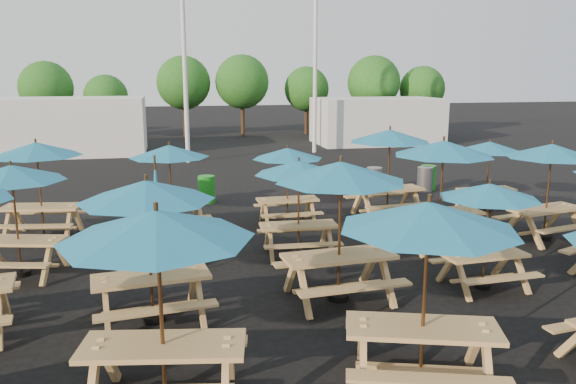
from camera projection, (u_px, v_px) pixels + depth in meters
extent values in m
plane|color=black|center=(302.00, 253.00, 12.73)|extent=(120.00, 120.00, 0.00)
cube|color=tan|center=(18.00, 240.00, 11.16)|extent=(1.89, 1.10, 0.06)
cube|color=tan|center=(2.00, 265.00, 10.58)|extent=(1.79, 0.66, 0.04)
cube|color=tan|center=(35.00, 244.00, 11.86)|extent=(1.79, 0.66, 0.04)
cylinder|color=black|center=(22.00, 273.00, 11.30)|extent=(0.36, 0.36, 0.10)
cylinder|color=brown|center=(16.00, 221.00, 11.07)|extent=(0.04, 0.04, 2.28)
cone|color=teal|center=(11.00, 173.00, 10.88)|extent=(2.49, 2.49, 0.32)
cube|color=tan|center=(42.00, 207.00, 13.79)|extent=(1.96, 1.02, 0.06)
cube|color=tan|center=(32.00, 226.00, 13.18)|extent=(1.89, 0.56, 0.04)
cube|color=tan|center=(53.00, 212.00, 14.52)|extent=(1.89, 0.56, 0.04)
cylinder|color=black|center=(44.00, 235.00, 13.94)|extent=(0.37, 0.37, 0.10)
cylinder|color=brown|center=(40.00, 190.00, 13.70)|extent=(0.05, 0.05, 2.39)
cone|color=teal|center=(36.00, 149.00, 13.49)|extent=(2.48, 2.48, 0.33)
cube|color=tan|center=(163.00, 346.00, 6.69)|extent=(2.06, 1.09, 0.07)
cube|color=tan|center=(174.00, 342.00, 7.46)|extent=(1.97, 0.61, 0.04)
cylinder|color=brown|center=(161.00, 311.00, 6.60)|extent=(0.05, 0.05, 2.50)
cone|color=teal|center=(157.00, 225.00, 6.38)|extent=(2.62, 2.62, 0.35)
cube|color=tan|center=(151.00, 277.00, 9.07)|extent=(1.94, 0.96, 0.06)
cube|color=tan|center=(157.00, 311.00, 8.50)|extent=(1.88, 0.50, 0.04)
cube|color=tan|center=(148.00, 280.00, 9.76)|extent=(1.88, 0.50, 0.04)
cylinder|color=black|center=(153.00, 318.00, 9.22)|extent=(0.37, 0.37, 0.10)
cylinder|color=brown|center=(150.00, 252.00, 8.98)|extent=(0.05, 0.05, 2.38)
cone|color=teal|center=(146.00, 190.00, 8.78)|extent=(2.41, 2.41, 0.33)
cube|color=tan|center=(158.00, 228.00, 12.00)|extent=(1.92, 1.03, 0.06)
cube|color=tan|center=(152.00, 251.00, 11.40)|extent=(1.83, 0.58, 0.04)
cube|color=tan|center=(165.00, 233.00, 12.71)|extent=(1.83, 0.58, 0.04)
cylinder|color=black|center=(160.00, 259.00, 12.14)|extent=(0.36, 0.36, 0.10)
cylinder|color=brown|center=(157.00, 209.00, 11.91)|extent=(0.04, 0.04, 2.32)
cone|color=teal|center=(156.00, 191.00, 11.83)|extent=(0.22, 0.22, 1.51)
cube|color=tan|center=(171.00, 203.00, 14.44)|extent=(1.85, 0.98, 0.06)
cube|color=tan|center=(177.00, 219.00, 13.92)|extent=(1.77, 0.55, 0.04)
cube|color=tan|center=(167.00, 208.00, 15.08)|extent=(1.77, 0.55, 0.04)
cylinder|color=black|center=(172.00, 228.00, 14.58)|extent=(0.35, 0.35, 0.10)
cylinder|color=brown|center=(171.00, 188.00, 14.36)|extent=(0.04, 0.04, 2.24)
cone|color=teal|center=(169.00, 151.00, 14.16)|extent=(2.35, 2.35, 0.31)
cube|color=tan|center=(423.00, 328.00, 7.17)|extent=(2.08, 1.32, 0.06)
cube|color=tan|center=(430.00, 380.00, 6.54)|extent=(1.93, 0.85, 0.04)
cube|color=tan|center=(415.00, 326.00, 7.93)|extent=(1.93, 0.85, 0.04)
cylinder|color=black|center=(420.00, 381.00, 7.32)|extent=(0.39, 0.39, 0.11)
cylinder|color=brown|center=(424.00, 296.00, 7.08)|extent=(0.05, 0.05, 2.48)
cone|color=teal|center=(429.00, 215.00, 6.86)|extent=(2.82, 2.82, 0.35)
cube|color=tan|center=(339.00, 256.00, 9.93)|extent=(2.04, 0.94, 0.07)
cube|color=tan|center=(355.00, 288.00, 9.32)|extent=(2.00, 0.44, 0.04)
cube|color=tan|center=(324.00, 260.00, 10.68)|extent=(2.00, 0.44, 0.04)
cylinder|color=black|center=(338.00, 296.00, 10.09)|extent=(0.40, 0.40, 0.11)
cylinder|color=brown|center=(340.00, 232.00, 9.84)|extent=(0.05, 0.05, 2.54)
cone|color=teal|center=(341.00, 171.00, 9.62)|extent=(2.48, 2.48, 0.35)
cube|color=tan|center=(298.00, 225.00, 12.41)|extent=(1.72, 0.73, 0.06)
cube|color=tan|center=(304.00, 245.00, 11.87)|extent=(1.70, 0.31, 0.04)
cube|color=tan|center=(294.00, 230.00, 13.06)|extent=(1.70, 0.31, 0.04)
cylinder|color=black|center=(298.00, 253.00, 12.54)|extent=(0.34, 0.34, 0.09)
cylinder|color=brown|center=(299.00, 208.00, 12.33)|extent=(0.04, 0.04, 2.16)
cone|color=teal|center=(299.00, 167.00, 12.14)|extent=(2.04, 2.04, 0.30)
cube|color=tan|center=(287.00, 199.00, 15.06)|extent=(1.63, 0.64, 0.05)
cube|color=tan|center=(292.00, 214.00, 14.54)|extent=(1.63, 0.23, 0.04)
cube|color=tan|center=(283.00, 204.00, 15.69)|extent=(1.63, 0.23, 0.04)
cylinder|color=black|center=(287.00, 222.00, 15.19)|extent=(0.33, 0.33, 0.09)
cylinder|color=brown|center=(287.00, 186.00, 14.98)|extent=(0.04, 0.04, 2.08)
cone|color=teal|center=(287.00, 153.00, 14.80)|extent=(1.89, 1.89, 0.29)
cube|color=tan|center=(485.00, 255.00, 10.52)|extent=(1.63, 0.72, 0.05)
cube|color=tan|center=(503.00, 278.00, 10.02)|extent=(1.61, 0.32, 0.04)
cube|color=tan|center=(466.00, 258.00, 11.12)|extent=(1.61, 0.32, 0.04)
cylinder|color=black|center=(482.00, 285.00, 10.65)|extent=(0.32, 0.32, 0.09)
cylinder|color=brown|center=(486.00, 236.00, 10.44)|extent=(0.04, 0.04, 2.04)
cone|color=teal|center=(490.00, 191.00, 10.27)|extent=(1.95, 1.95, 0.28)
cube|color=tan|center=(440.00, 213.00, 13.03)|extent=(2.03, 0.92, 0.07)
cube|color=tan|center=(457.00, 234.00, 12.42)|extent=(1.99, 0.43, 0.04)
cube|color=tan|center=(423.00, 219.00, 13.78)|extent=(1.99, 0.43, 0.04)
cylinder|color=black|center=(438.00, 244.00, 13.19)|extent=(0.40, 0.40, 0.11)
cylinder|color=brown|center=(441.00, 194.00, 12.94)|extent=(0.05, 0.05, 2.53)
cone|color=teal|center=(443.00, 148.00, 12.72)|extent=(2.46, 2.46, 0.35)
cube|color=tan|center=(388.00, 189.00, 15.72)|extent=(2.03, 0.96, 0.07)
cube|color=tan|center=(400.00, 206.00, 15.12)|extent=(1.98, 0.47, 0.04)
cube|color=tan|center=(376.00, 195.00, 16.46)|extent=(1.98, 0.47, 0.04)
cylinder|color=black|center=(387.00, 215.00, 15.88)|extent=(0.39, 0.39, 0.11)
cylinder|color=brown|center=(388.00, 174.00, 15.63)|extent=(0.05, 0.05, 2.51)
cone|color=teal|center=(390.00, 136.00, 15.41)|extent=(2.48, 2.48, 0.35)
cube|color=tan|center=(546.00, 209.00, 13.61)|extent=(1.97, 1.09, 0.06)
cube|color=tan|center=(569.00, 228.00, 13.06)|extent=(1.87, 0.64, 0.04)
cube|color=tan|center=(523.00, 215.00, 14.28)|extent=(1.87, 0.64, 0.04)
cylinder|color=black|center=(543.00, 237.00, 13.76)|extent=(0.37, 0.37, 0.10)
cylinder|color=brown|center=(548.00, 192.00, 13.52)|extent=(0.05, 0.05, 2.37)
cone|color=teal|center=(552.00, 151.00, 13.32)|extent=(2.54, 2.54, 0.33)
cube|color=tan|center=(487.00, 190.00, 16.33)|extent=(1.66, 0.69, 0.05)
cube|color=tan|center=(498.00, 203.00, 15.81)|extent=(1.65, 0.28, 0.04)
cube|color=tan|center=(474.00, 194.00, 16.96)|extent=(1.65, 0.28, 0.04)
cylinder|color=black|center=(485.00, 210.00, 16.46)|extent=(0.33, 0.33, 0.09)
cylinder|color=brown|center=(487.00, 177.00, 16.25)|extent=(0.04, 0.04, 2.10)
cone|color=teal|center=(490.00, 147.00, 16.07)|extent=(1.95, 1.95, 0.29)
cylinder|color=#18881B|center=(207.00, 189.00, 17.61)|extent=(0.53, 0.53, 0.85)
cylinder|color=red|center=(341.00, 181.00, 18.92)|extent=(0.53, 0.53, 0.85)
cylinder|color=gray|center=(374.00, 180.00, 19.16)|extent=(0.53, 0.53, 0.85)
cylinder|color=gray|center=(425.00, 179.00, 19.23)|extent=(0.53, 0.53, 0.85)
cylinder|color=#18881B|center=(428.00, 178.00, 19.57)|extent=(0.53, 0.53, 0.85)
cylinder|color=silver|center=(183.00, 26.00, 24.47)|extent=(0.20, 0.20, 12.00)
cylinder|color=silver|center=(315.00, 32.00, 27.72)|extent=(0.20, 0.20, 12.00)
cube|color=silver|center=(62.00, 126.00, 28.02)|extent=(8.00, 4.00, 2.80)
cube|color=silver|center=(376.00, 121.00, 32.48)|extent=(7.00, 4.00, 2.60)
cylinder|color=#382314|center=(49.00, 123.00, 33.37)|extent=(0.24, 0.24, 2.14)
sphere|color=#1E5919|center=(46.00, 88.00, 32.94)|extent=(3.11, 3.11, 3.11)
cylinder|color=#382314|center=(108.00, 126.00, 33.86)|extent=(0.24, 0.24, 1.78)
sphere|color=#1E5919|center=(106.00, 96.00, 33.50)|extent=(2.59, 2.59, 2.59)
cylinder|color=#382314|center=(185.00, 119.00, 35.77)|extent=(0.24, 0.24, 2.31)
sphere|color=#1E5919|center=(184.00, 83.00, 35.31)|extent=(3.36, 3.36, 3.36)
cylinder|color=#382314|center=(243.00, 118.00, 36.08)|extent=(0.24, 0.24, 2.35)
sphere|color=#1E5919|center=(242.00, 82.00, 35.61)|extent=(3.41, 3.41, 3.41)
cylinder|color=#382314|center=(306.00, 119.00, 37.40)|extent=(0.24, 0.24, 2.02)
sphere|color=#1E5919|center=(307.00, 89.00, 36.99)|extent=(2.94, 2.94, 2.94)
cylinder|color=#382314|center=(373.00, 118.00, 36.49)|extent=(0.24, 0.24, 2.32)
sphere|color=#1E5919|center=(374.00, 82.00, 36.02)|extent=(3.38, 3.38, 3.38)
cylinder|color=#382314|center=(421.00, 119.00, 37.24)|extent=(0.24, 0.24, 2.03)
sphere|color=#1E5919|center=(422.00, 89.00, 36.83)|extent=(2.95, 2.95, 2.95)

